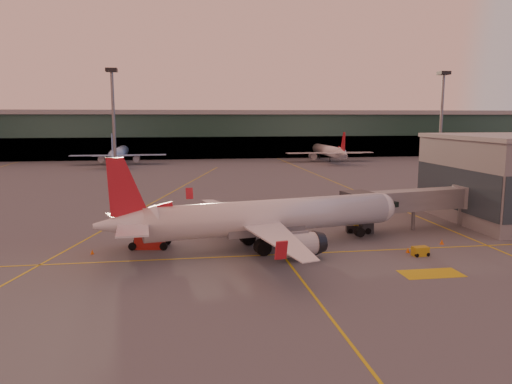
{
  "coord_description": "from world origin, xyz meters",
  "views": [
    {
      "loc": [
        -6.29,
        -47.85,
        15.23
      ],
      "look_at": [
        4.21,
        18.88,
        5.0
      ],
      "focal_mm": 35.0,
      "sensor_mm": 36.0,
      "label": 1
    }
  ],
  "objects": [
    {
      "name": "ground",
      "position": [
        0.0,
        0.0,
        0.0
      ],
      "size": [
        600.0,
        600.0,
        0.0
      ],
      "primitive_type": "plane",
      "color": "#4C4F54",
      "rests_on": "ground"
    },
    {
      "name": "cone_wing_left",
      "position": [
        2.29,
        24.25,
        0.23
      ],
      "size": [
        0.38,
        0.38,
        0.49
      ],
      "color": "#DE600B",
      "rests_on": "ground"
    },
    {
      "name": "gpu_cart",
      "position": [
        19.96,
        2.1,
        0.5
      ],
      "size": [
        1.87,
        1.25,
        1.03
      ],
      "rotation": [
        0.0,
        0.0,
        0.11
      ],
      "color": "#B79416",
      "rests_on": "ground"
    },
    {
      "name": "distant_aircraft_row",
      "position": [
        -21.0,
        118.0,
        0.0
      ],
      "size": [
        290.0,
        34.0,
        13.0
      ],
      "color": "#8BB3E9",
      "rests_on": "ground"
    },
    {
      "name": "cone_tail",
      "position": [
        -16.0,
        8.46,
        0.25
      ],
      "size": [
        0.42,
        0.42,
        0.53
      ],
      "color": "#DE600B",
      "rests_on": "ground"
    },
    {
      "name": "cone_fwd",
      "position": [
        19.2,
        3.55,
        0.28
      ],
      "size": [
        0.45,
        0.45,
        0.58
      ],
      "color": "#DE600B",
      "rests_on": "ground"
    },
    {
      "name": "cone_nose",
      "position": [
        24.94,
        6.42,
        0.29
      ],
      "size": [
        0.48,
        0.48,
        0.61
      ],
      "color": "#DE600B",
      "rests_on": "ground"
    },
    {
      "name": "mast_west_near",
      "position": [
        -20.0,
        66.0,
        14.86
      ],
      "size": [
        2.4,
        2.4,
        25.6
      ],
      "color": "slate",
      "rests_on": "ground"
    },
    {
      "name": "gate_building",
      "position": [
        41.93,
        17.93,
        6.29
      ],
      "size": [
        18.4,
        22.4,
        12.6
      ],
      "color": "slate",
      "rests_on": "ground"
    },
    {
      "name": "mast_east_near",
      "position": [
        55.0,
        62.0,
        14.86
      ],
      "size": [
        2.4,
        2.4,
        25.6
      ],
      "color": "slate",
      "rests_on": "ground"
    },
    {
      "name": "main_airplane",
      "position": [
        3.17,
        7.85,
        3.61
      ],
      "size": [
        36.51,
        33.18,
        11.1
      ],
      "rotation": [
        0.0,
        0.0,
        0.21
      ],
      "color": "silver",
      "rests_on": "ground"
    },
    {
      "name": "catering_truck",
      "position": [
        -9.95,
        10.39,
        2.56
      ],
      "size": [
        6.13,
        3.46,
        4.51
      ],
      "rotation": [
        0.0,
        0.0,
        -0.16
      ],
      "color": "#AD1E18",
      "rests_on": "ground"
    },
    {
      "name": "terminal",
      "position": [
        0.0,
        141.79,
        8.76
      ],
      "size": [
        400.0,
        20.0,
        17.6
      ],
      "color": "#19382D",
      "rests_on": "ground"
    },
    {
      "name": "taxi_markings",
      "position": [
        -7.32,
        44.49,
        0.01
      ],
      "size": [
        100.12,
        173.0,
        0.01
      ],
      "color": "gold",
      "rests_on": "ground"
    },
    {
      "name": "jet_bridge",
      "position": [
        26.29,
        14.61,
        3.81
      ],
      "size": [
        21.57,
        7.09,
        5.61
      ],
      "color": "slate",
      "rests_on": "ground"
    },
    {
      "name": "pushback_tug",
      "position": [
        17.2,
        14.06,
        0.64
      ],
      "size": [
        3.36,
        2.25,
        1.59
      ],
      "rotation": [
        0.0,
        0.0,
        -0.21
      ],
      "color": "black",
      "rests_on": "ground"
    }
  ]
}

